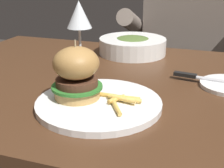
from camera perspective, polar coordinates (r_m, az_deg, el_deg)
The scene contains 8 objects.
dining_table at distance 0.87m, azimuth 2.17°, elevation -5.60°, with size 1.20×0.78×0.74m.
main_plate at distance 0.68m, azimuth -2.42°, elevation -3.59°, with size 0.27×0.27×0.01m, color white.
burger_sandwich at distance 0.68m, azimuth -6.52°, elevation 2.06°, with size 0.11×0.11×0.13m.
fries_pile at distance 0.66m, azimuth 1.37°, elevation -2.89°, with size 0.11×0.09×0.01m.
wine_glass at distance 0.90m, azimuth -6.03°, elevation 11.96°, with size 0.07×0.07×0.20m.
table_knife at distance 0.84m, azimuth 17.31°, elevation 0.90°, with size 0.23×0.05×0.01m.
soup_bowl at distance 1.08m, azimuth 3.78°, elevation 7.07°, with size 0.23×0.23×0.06m.
diner_person at distance 1.49m, azimuth 12.93°, elevation 2.28°, with size 0.51×0.36×1.18m.
Camera 1 is at (0.22, -0.74, 1.03)m, focal length 50.00 mm.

